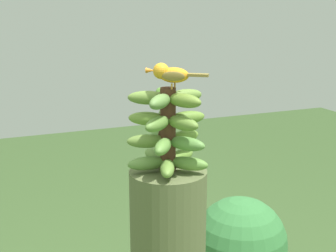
{
  "coord_description": "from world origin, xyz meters",
  "views": [
    {
      "loc": [
        1.27,
        -0.52,
        1.39
      ],
      "look_at": [
        0.0,
        0.0,
        1.05
      ],
      "focal_mm": 50.52,
      "sensor_mm": 36.0,
      "label": 1
    }
  ],
  "objects": [
    {
      "name": "banana_bunch",
      "position": [
        -0.0,
        -0.0,
        1.03
      ],
      "size": [
        0.25,
        0.25,
        0.26
      ],
      "color": "#4C2D1E",
      "rests_on": "banana_tree"
    },
    {
      "name": "perched_bird",
      "position": [
        0.01,
        0.0,
        1.21
      ],
      "size": [
        0.12,
        0.16,
        0.07
      ],
      "color": "#C68933",
      "rests_on": "banana_bunch"
    },
    {
      "name": "tropical_shrub",
      "position": [
        -0.57,
        0.62,
        0.25
      ],
      "size": [
        0.47,
        0.47,
        0.48
      ],
      "color": "brown",
      "rests_on": "ground"
    }
  ]
}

